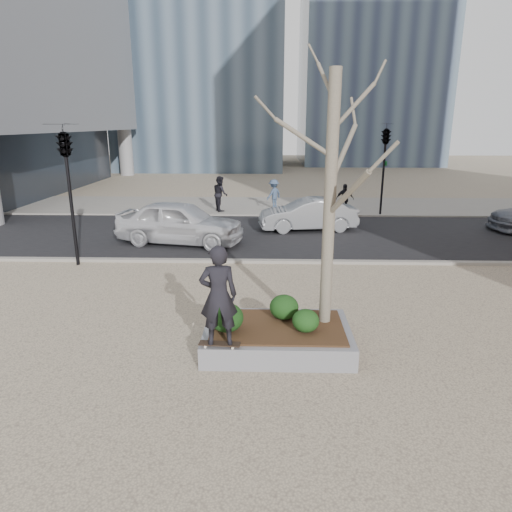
{
  "coord_description": "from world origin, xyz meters",
  "views": [
    {
      "loc": [
        0.82,
        -8.62,
        4.5
      ],
      "look_at": [
        0.5,
        2.0,
        1.4
      ],
      "focal_mm": 32.0,
      "sensor_mm": 36.0,
      "label": 1
    }
  ],
  "objects_px": {
    "skateboard": "(220,345)",
    "police_car": "(180,222)",
    "planter": "(277,337)",
    "skateboarder": "(218,296)"
  },
  "relations": [
    {
      "from": "skateboard",
      "to": "police_car",
      "type": "xyz_separation_m",
      "value": [
        -2.51,
        9.3,
        0.36
      ]
    },
    {
      "from": "police_car",
      "to": "planter",
      "type": "bearing_deg",
      "value": -145.31
    },
    {
      "from": "skateboard",
      "to": "police_car",
      "type": "bearing_deg",
      "value": 109.45
    },
    {
      "from": "skateboard",
      "to": "planter",
      "type": "bearing_deg",
      "value": 43.0
    },
    {
      "from": "skateboarder",
      "to": "police_car",
      "type": "xyz_separation_m",
      "value": [
        -2.51,
        9.3,
        -0.63
      ]
    },
    {
      "from": "skateboarder",
      "to": "police_car",
      "type": "relative_size",
      "value": 0.39
    },
    {
      "from": "skateboarder",
      "to": "police_car",
      "type": "distance_m",
      "value": 9.65
    },
    {
      "from": "planter",
      "to": "police_car",
      "type": "distance_m",
      "value": 9.18
    },
    {
      "from": "planter",
      "to": "police_car",
      "type": "bearing_deg",
      "value": 113.21
    },
    {
      "from": "police_car",
      "to": "skateboarder",
      "type": "bearing_deg",
      "value": -153.41
    }
  ]
}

